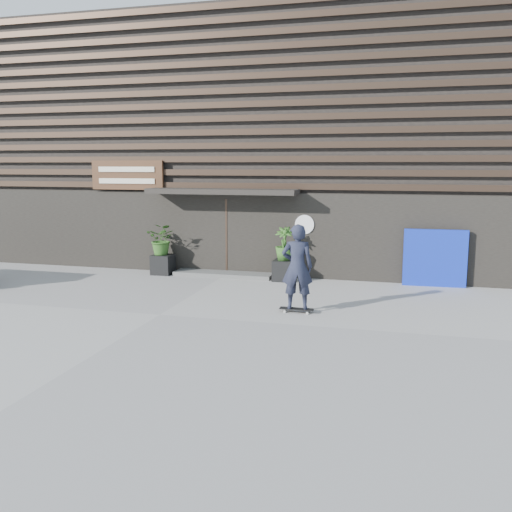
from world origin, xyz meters
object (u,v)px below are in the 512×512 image
(planter_pot_right, at_px, (284,270))
(blue_tarp, at_px, (435,258))
(planter_pot_left, at_px, (163,264))
(skateboarder, at_px, (297,267))

(planter_pot_right, height_order, blue_tarp, blue_tarp)
(planter_pot_left, xyz_separation_m, blue_tarp, (7.96, 0.30, 0.49))
(planter_pot_left, height_order, planter_pot_right, same)
(planter_pot_left, xyz_separation_m, skateboarder, (4.83, -3.42, 0.75))
(planter_pot_right, distance_m, skateboarder, 3.65)
(planter_pot_left, bearing_deg, planter_pot_right, 0.00)
(planter_pot_right, relative_size, blue_tarp, 0.36)
(blue_tarp, bearing_deg, planter_pot_right, -177.74)
(planter_pot_right, bearing_deg, blue_tarp, 4.12)
(planter_pot_right, bearing_deg, planter_pot_left, 180.00)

